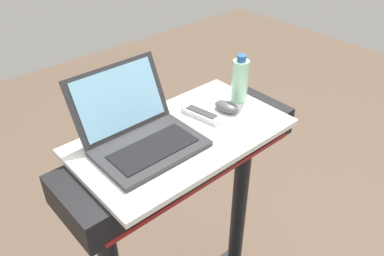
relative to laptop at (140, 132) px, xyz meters
name	(u,v)px	position (x,y,z in m)	size (l,w,h in m)	color
desk_board	(182,136)	(0.14, -0.05, -0.06)	(0.74, 0.42, 0.02)	white
laptop	(140,132)	(0.00, 0.00, 0.00)	(0.34, 0.32, 0.23)	#2D2D30
computer_mouse	(227,107)	(0.36, -0.04, -0.03)	(0.06, 0.10, 0.03)	#4C4C51
water_bottle	(240,80)	(0.45, -0.02, 0.04)	(0.06, 0.06, 0.19)	#9EDBB2
tv_remote	(202,114)	(0.26, -0.01, -0.04)	(0.07, 0.17, 0.02)	silver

